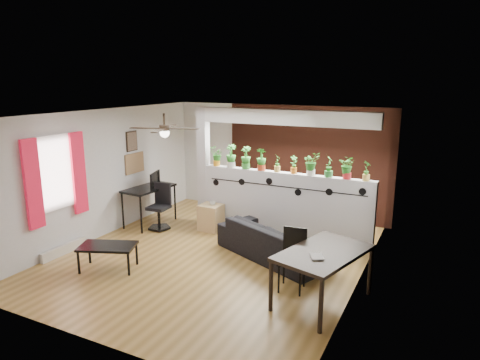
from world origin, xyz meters
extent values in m
cube|color=brown|center=(0.00, 0.00, -0.05)|extent=(6.30, 7.10, 0.10)
cube|color=#B7B7BA|center=(0.00, 3.02, 1.30)|extent=(6.30, 0.04, 2.90)
cube|color=#B7B7BA|center=(0.00, -3.02, 1.30)|extent=(6.30, 0.04, 2.90)
cube|color=#B7B7BA|center=(-2.62, 0.00, 1.30)|extent=(0.04, 7.10, 2.90)
cube|color=#B7B7BA|center=(2.62, 0.00, 1.30)|extent=(0.04, 7.10, 2.90)
cube|color=white|center=(0.00, 0.00, 2.65)|extent=(6.30, 7.10, 0.10)
cube|color=#BCBCC1|center=(0.80, 1.50, 0.68)|extent=(3.60, 0.18, 1.35)
cube|color=silver|center=(0.80, 1.50, 2.45)|extent=(3.60, 0.18, 0.30)
cube|color=#BCBCC1|center=(-1.11, 1.50, 1.30)|extent=(0.22, 0.20, 2.60)
cube|color=#A94831|center=(0.80, 2.97, 1.30)|extent=(3.90, 0.05, 2.60)
cube|color=black|center=(0.80, 1.40, 1.08)|extent=(3.31, 0.01, 0.02)
cylinder|color=black|center=(-0.75, 1.40, 1.00)|extent=(0.14, 0.01, 0.14)
cylinder|color=black|center=(-0.13, 1.40, 1.08)|extent=(0.14, 0.01, 0.14)
cylinder|color=black|center=(0.49, 1.40, 1.16)|extent=(0.14, 0.01, 0.14)
cylinder|color=black|center=(1.11, 1.40, 1.00)|extent=(0.14, 0.01, 0.14)
cylinder|color=black|center=(1.73, 1.40, 1.08)|extent=(0.14, 0.01, 0.14)
cylinder|color=black|center=(2.35, 1.40, 1.16)|extent=(0.14, 0.01, 0.14)
cube|color=white|center=(-2.58, -1.20, 1.55)|extent=(0.02, 0.95, 1.25)
cube|color=silver|center=(-2.57, -1.20, 1.55)|extent=(0.04, 1.05, 1.35)
cube|color=red|center=(-2.53, -1.70, 1.45)|extent=(0.06, 0.30, 1.55)
cube|color=red|center=(-2.53, -0.70, 1.45)|extent=(0.06, 0.30, 1.55)
cube|color=silver|center=(-2.54, -1.20, 0.09)|extent=(0.08, 1.00, 0.18)
cube|color=olive|center=(-2.58, 0.95, 1.35)|extent=(0.03, 0.60, 0.45)
cube|color=#8C7259|center=(-2.58, 0.90, 1.85)|extent=(0.03, 0.30, 0.40)
cube|color=black|center=(-2.58, 0.90, 1.85)|extent=(0.02, 0.34, 0.44)
cylinder|color=black|center=(-0.80, -0.30, 2.50)|extent=(0.04, 0.04, 0.20)
cylinder|color=black|center=(-0.80, -0.30, 2.35)|extent=(0.18, 0.18, 0.10)
sphere|color=white|center=(-0.80, -0.30, 2.26)|extent=(0.17, 0.17, 0.17)
cube|color=black|center=(-0.48, -0.18, 2.34)|extent=(0.55, 0.29, 0.01)
cube|color=black|center=(-0.92, 0.02, 2.34)|extent=(0.29, 0.55, 0.01)
cube|color=black|center=(-1.12, -0.42, 2.34)|extent=(0.55, 0.29, 0.01)
cube|color=black|center=(-0.68, -0.62, 2.34)|extent=(0.29, 0.55, 0.01)
cylinder|color=orange|center=(-0.78, 1.50, 1.41)|extent=(0.15, 0.15, 0.12)
imported|color=#1A5A19|center=(-0.78, 1.50, 1.61)|extent=(0.26, 0.27, 0.31)
cylinder|color=silver|center=(-0.43, 1.50, 1.41)|extent=(0.18, 0.18, 0.12)
imported|color=#1A5A19|center=(-0.43, 1.50, 1.64)|extent=(0.30, 0.26, 0.39)
cylinder|color=green|center=(-0.08, 1.50, 1.41)|extent=(0.17, 0.17, 0.12)
imported|color=#1A5A19|center=(-0.08, 1.50, 1.64)|extent=(0.26, 0.22, 0.37)
cylinder|color=#B23C1C|center=(0.27, 1.50, 1.41)|extent=(0.17, 0.17, 0.12)
imported|color=#1A5A19|center=(0.27, 1.50, 1.63)|extent=(0.27, 0.23, 0.36)
cylinder|color=gold|center=(0.62, 1.50, 1.41)|extent=(0.12, 0.12, 0.12)
imported|color=#1A5A19|center=(0.62, 1.50, 1.58)|extent=(0.20, 0.22, 0.26)
cylinder|color=orange|center=(0.98, 1.50, 1.41)|extent=(0.12, 0.12, 0.12)
imported|color=#1A5A19|center=(0.98, 1.50, 1.58)|extent=(0.22, 0.22, 0.26)
cylinder|color=white|center=(1.33, 1.50, 1.41)|extent=(0.17, 0.17, 0.12)
imported|color=#1A5A19|center=(1.33, 1.50, 1.63)|extent=(0.30, 0.30, 0.35)
cylinder|color=#308537|center=(1.68, 1.50, 1.41)|extent=(0.16, 0.16, 0.12)
imported|color=#1A5A19|center=(1.68, 1.50, 1.62)|extent=(0.22, 0.26, 0.33)
cylinder|color=red|center=(2.03, 1.50, 1.41)|extent=(0.16, 0.16, 0.12)
imported|color=#1A5A19|center=(2.03, 1.50, 1.62)|extent=(0.25, 0.21, 0.34)
cylinder|color=gold|center=(2.38, 1.50, 1.41)|extent=(0.13, 0.13, 0.12)
imported|color=#1A5A19|center=(2.38, 1.50, 1.59)|extent=(0.24, 0.24, 0.28)
imported|color=black|center=(0.99, 0.40, 0.31)|extent=(2.26, 1.60, 0.62)
cube|color=tan|center=(-0.75, 1.16, 0.28)|extent=(0.47, 0.42, 0.56)
imported|color=gray|center=(-0.70, 1.16, 0.61)|extent=(0.13, 0.13, 0.10)
cube|color=black|center=(-2.17, 0.89, 0.83)|extent=(0.72, 1.23, 0.04)
cylinder|color=black|center=(-2.48, 0.37, 0.40)|extent=(0.04, 0.04, 0.81)
cylinder|color=black|center=(-1.95, 0.32, 0.40)|extent=(0.04, 0.04, 0.81)
cylinder|color=black|center=(-2.39, 1.46, 0.40)|extent=(0.04, 0.04, 0.81)
cylinder|color=black|center=(-1.85, 1.42, 0.40)|extent=(0.04, 0.04, 0.81)
imported|color=black|center=(-2.17, 1.04, 0.94)|extent=(0.31, 0.14, 0.18)
cylinder|color=black|center=(-1.77, 0.70, 0.04)|extent=(0.51, 0.51, 0.04)
cylinder|color=black|center=(-1.77, 0.70, 0.25)|extent=(0.06, 0.06, 0.43)
cube|color=black|center=(-1.77, 0.70, 0.49)|extent=(0.43, 0.43, 0.07)
cube|color=black|center=(-1.78, 0.88, 0.76)|extent=(0.39, 0.08, 0.47)
cube|color=black|center=(2.25, -0.80, 0.77)|extent=(1.25, 1.65, 0.05)
cylinder|color=black|center=(1.67, -1.35, 0.37)|extent=(0.06, 0.06, 0.74)
cylinder|color=black|center=(2.45, -1.57, 0.37)|extent=(0.06, 0.06, 0.74)
cylinder|color=black|center=(2.05, -0.02, 0.37)|extent=(0.06, 0.06, 0.74)
cylinder|color=black|center=(2.83, -0.25, 0.37)|extent=(0.06, 0.06, 0.74)
imported|color=gray|center=(2.15, -1.10, 0.81)|extent=(0.25, 0.28, 0.02)
cube|color=black|center=(1.73, -0.63, 0.46)|extent=(0.43, 0.43, 0.03)
cube|color=black|center=(1.71, -0.46, 0.72)|extent=(0.37, 0.08, 0.49)
cube|color=black|center=(1.59, -0.82, 0.23)|extent=(0.03, 0.03, 0.46)
cube|color=black|center=(1.91, -0.77, 0.23)|extent=(0.03, 0.03, 0.46)
cube|color=black|center=(1.55, -0.49, 0.47)|extent=(0.03, 0.03, 0.94)
cube|color=black|center=(1.87, -0.45, 0.47)|extent=(0.03, 0.03, 0.94)
cube|color=black|center=(-1.33, -1.32, 0.41)|extent=(1.06, 0.83, 0.04)
cylinder|color=black|center=(-1.64, -1.68, 0.20)|extent=(0.04, 0.04, 0.39)
cylinder|color=black|center=(-0.85, -1.36, 0.20)|extent=(0.04, 0.04, 0.39)
cylinder|color=black|center=(-1.81, -1.28, 0.20)|extent=(0.04, 0.04, 0.39)
cylinder|color=black|center=(-1.02, -0.96, 0.20)|extent=(0.04, 0.04, 0.39)
camera|label=1|loc=(3.70, -6.41, 3.17)|focal=32.00mm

